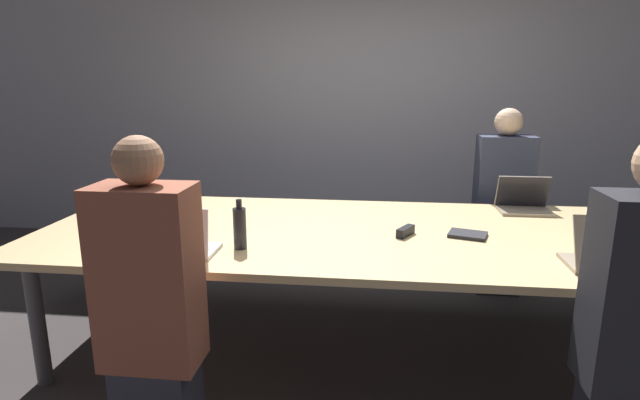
# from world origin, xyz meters

# --- Properties ---
(ground_plane) EXTENTS (24.00, 24.00, 0.00)m
(ground_plane) POSITION_xyz_m (0.00, 0.00, 0.00)
(ground_plane) COLOR #383333
(curtain_wall) EXTENTS (12.00, 0.06, 2.80)m
(curtain_wall) POSITION_xyz_m (0.00, 2.17, 1.40)
(curtain_wall) COLOR #9999A3
(curtain_wall) RESTS_ON ground_plane
(conference_table) EXTENTS (3.79, 1.46, 0.76)m
(conference_table) POSITION_xyz_m (0.00, 0.00, 0.71)
(conference_table) COLOR #D6B77F
(conference_table) RESTS_ON ground_plane
(laptop_far_right) EXTENTS (0.33, 0.23, 0.23)m
(laptop_far_right) POSITION_xyz_m (1.02, 0.56, 0.83)
(laptop_far_right) COLOR gray
(laptop_far_right) RESTS_ON conference_table
(person_far_right) EXTENTS (0.40, 0.24, 1.41)m
(person_far_right) POSITION_xyz_m (1.00, 1.02, 0.68)
(person_far_right) COLOR #2D2D38
(person_far_right) RESTS_ON ground_plane
(laptop_near_left) EXTENTS (0.32, 0.25, 0.25)m
(laptop_near_left) POSITION_xyz_m (-0.89, -0.53, 0.84)
(laptop_near_left) COLOR silver
(laptop_near_left) RESTS_ON conference_table
(person_near_left) EXTENTS (0.40, 0.24, 1.41)m
(person_near_left) POSITION_xyz_m (-0.86, -0.98, 0.68)
(person_near_left) COLOR #2D2D38
(person_near_left) RESTS_ON ground_plane
(cup_near_left) EXTENTS (0.08, 0.08, 0.09)m
(cup_near_left) POSITION_xyz_m (-1.15, -0.48, 0.81)
(cup_near_left) COLOR red
(cup_near_left) RESTS_ON conference_table
(bottle_near_left) EXTENTS (0.07, 0.07, 0.26)m
(bottle_near_left) POSITION_xyz_m (-0.64, -0.39, 0.87)
(bottle_near_left) COLOR black
(bottle_near_left) RESTS_ON conference_table
(laptop_near_right) EXTENTS (0.36, 0.27, 0.26)m
(laptop_near_right) POSITION_xyz_m (1.12, -0.49, 0.84)
(laptop_near_right) COLOR gray
(laptop_near_right) RESTS_ON conference_table
(stapler) EXTENTS (0.11, 0.15, 0.05)m
(stapler) POSITION_xyz_m (0.22, -0.07, 0.79)
(stapler) COLOR black
(stapler) RESTS_ON conference_table
(notebook) EXTENTS (0.24, 0.20, 0.02)m
(notebook) POSITION_xyz_m (0.57, -0.04, 0.77)
(notebook) COLOR #232328
(notebook) RESTS_ON conference_table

